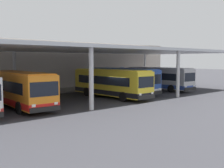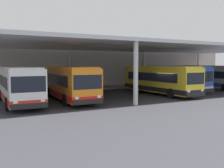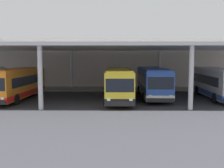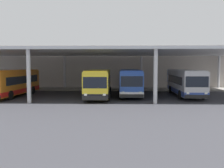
{
  "view_description": "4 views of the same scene",
  "coord_description": "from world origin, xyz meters",
  "px_view_note": "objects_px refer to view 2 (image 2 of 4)",
  "views": [
    {
      "loc": [
        -20.13,
        -20.84,
        4.22
      ],
      "look_at": [
        1.32,
        3.3,
        1.4
      ],
      "focal_mm": 44.22,
      "sensor_mm": 36.0,
      "label": 1
    },
    {
      "loc": [
        -17.88,
        -19.81,
        3.46
      ],
      "look_at": [
        -5.62,
        2.56,
        1.38
      ],
      "focal_mm": 40.51,
      "sensor_mm": 36.0,
      "label": 2
    },
    {
      "loc": [
        -0.05,
        -24.56,
        4.28
      ],
      "look_at": [
        -0.35,
        3.81,
        1.52
      ],
      "focal_mm": 43.48,
      "sensor_mm": 36.0,
      "label": 3
    },
    {
      "loc": [
        2.67,
        -26.49,
        3.65
      ],
      "look_at": [
        1.76,
        5.23,
        1.34
      ],
      "focal_mm": 39.89,
      "sensor_mm": 36.0,
      "label": 4
    }
  ],
  "objects_px": {
    "trash_bin": "(16,87)",
    "banner_sign": "(174,73)",
    "bus_middle_bay": "(159,80)",
    "bus_far_bay": "(173,78)",
    "bus_departing": "(212,77)",
    "bench_waiting": "(36,86)",
    "bus_nearest_bay": "(18,84)",
    "bus_second_bay": "(68,83)"
  },
  "relations": [
    {
      "from": "bus_second_bay",
      "to": "bus_departing",
      "type": "xyz_separation_m",
      "value": [
        20.78,
        0.96,
        0.0
      ]
    },
    {
      "from": "bus_far_bay",
      "to": "banner_sign",
      "type": "relative_size",
      "value": 3.3
    },
    {
      "from": "bus_far_bay",
      "to": "banner_sign",
      "type": "xyz_separation_m",
      "value": [
        6.24,
        6.65,
        0.32
      ]
    },
    {
      "from": "bus_nearest_bay",
      "to": "bench_waiting",
      "type": "height_order",
      "value": "bus_nearest_bay"
    },
    {
      "from": "bench_waiting",
      "to": "bus_departing",
      "type": "bearing_deg",
      "value": -19.81
    },
    {
      "from": "bus_nearest_bay",
      "to": "bus_departing",
      "type": "bearing_deg",
      "value": 1.96
    },
    {
      "from": "bus_second_bay",
      "to": "bus_departing",
      "type": "bearing_deg",
      "value": 2.65
    },
    {
      "from": "bus_middle_bay",
      "to": "bus_departing",
      "type": "distance_m",
      "value": 10.52
    },
    {
      "from": "bus_nearest_bay",
      "to": "bench_waiting",
      "type": "distance_m",
      "value": 9.42
    },
    {
      "from": "bus_second_bay",
      "to": "bench_waiting",
      "type": "bearing_deg",
      "value": 97.35
    },
    {
      "from": "bus_second_bay",
      "to": "banner_sign",
      "type": "bearing_deg",
      "value": 21.42
    },
    {
      "from": "bus_second_bay",
      "to": "banner_sign",
      "type": "relative_size",
      "value": 3.32
    },
    {
      "from": "bench_waiting",
      "to": "banner_sign",
      "type": "relative_size",
      "value": 0.56
    },
    {
      "from": "bench_waiting",
      "to": "banner_sign",
      "type": "xyz_separation_m",
      "value": [
        21.48,
        -0.88,
        1.32
      ]
    },
    {
      "from": "bus_middle_bay",
      "to": "bench_waiting",
      "type": "xyz_separation_m",
      "value": [
        -11.52,
        9.49,
        -0.99
      ]
    },
    {
      "from": "bus_far_bay",
      "to": "bus_departing",
      "type": "relative_size",
      "value": 0.99
    },
    {
      "from": "trash_bin",
      "to": "banner_sign",
      "type": "bearing_deg",
      "value": -1.48
    },
    {
      "from": "bus_second_bay",
      "to": "bus_middle_bay",
      "type": "xyz_separation_m",
      "value": [
        10.38,
        -0.64,
        0.0
      ]
    },
    {
      "from": "bus_far_bay",
      "to": "bus_departing",
      "type": "xyz_separation_m",
      "value": [
        6.68,
        -0.37,
        0.0
      ]
    },
    {
      "from": "bus_departing",
      "to": "bus_second_bay",
      "type": "bearing_deg",
      "value": -177.35
    },
    {
      "from": "trash_bin",
      "to": "bus_nearest_bay",
      "type": "bearing_deg",
      "value": -96.14
    },
    {
      "from": "bus_middle_bay",
      "to": "trash_bin",
      "type": "height_order",
      "value": "bus_middle_bay"
    },
    {
      "from": "trash_bin",
      "to": "banner_sign",
      "type": "xyz_separation_m",
      "value": [
        23.89,
        -0.62,
        1.3
      ]
    },
    {
      "from": "bus_nearest_bay",
      "to": "banner_sign",
      "type": "xyz_separation_m",
      "value": [
        24.81,
        7.88,
        0.32
      ]
    },
    {
      "from": "bench_waiting",
      "to": "trash_bin",
      "type": "relative_size",
      "value": 1.84
    },
    {
      "from": "bus_departing",
      "to": "bus_far_bay",
      "type": "bearing_deg",
      "value": 176.85
    },
    {
      "from": "bus_second_bay",
      "to": "bus_far_bay",
      "type": "relative_size",
      "value": 1.01
    },
    {
      "from": "bus_departing",
      "to": "banner_sign",
      "type": "xyz_separation_m",
      "value": [
        -0.44,
        7.02,
        0.32
      ]
    },
    {
      "from": "bus_far_bay",
      "to": "trash_bin",
      "type": "distance_m",
      "value": 19.11
    },
    {
      "from": "bus_far_bay",
      "to": "trash_bin",
      "type": "xyz_separation_m",
      "value": [
        -17.65,
        7.27,
        -0.98
      ]
    },
    {
      "from": "bus_middle_bay",
      "to": "banner_sign",
      "type": "bearing_deg",
      "value": 40.86
    },
    {
      "from": "bus_far_bay",
      "to": "bus_departing",
      "type": "bearing_deg",
      "value": -3.15
    },
    {
      "from": "bench_waiting",
      "to": "trash_bin",
      "type": "bearing_deg",
      "value": -173.84
    },
    {
      "from": "bus_nearest_bay",
      "to": "bus_departing",
      "type": "height_order",
      "value": "same"
    },
    {
      "from": "bus_middle_bay",
      "to": "bus_departing",
      "type": "bearing_deg",
      "value": 8.73
    },
    {
      "from": "bus_nearest_bay",
      "to": "bus_far_bay",
      "type": "height_order",
      "value": "same"
    },
    {
      "from": "bus_second_bay",
      "to": "bus_middle_bay",
      "type": "height_order",
      "value": "same"
    },
    {
      "from": "bus_second_bay",
      "to": "banner_sign",
      "type": "xyz_separation_m",
      "value": [
        20.34,
        7.98,
        0.32
      ]
    },
    {
      "from": "bus_nearest_bay",
      "to": "trash_bin",
      "type": "height_order",
      "value": "bus_nearest_bay"
    },
    {
      "from": "bus_far_bay",
      "to": "bench_waiting",
      "type": "relative_size",
      "value": 5.86
    },
    {
      "from": "bus_departing",
      "to": "banner_sign",
      "type": "relative_size",
      "value": 3.31
    },
    {
      "from": "bus_nearest_bay",
      "to": "trash_bin",
      "type": "relative_size",
      "value": 10.78
    }
  ]
}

